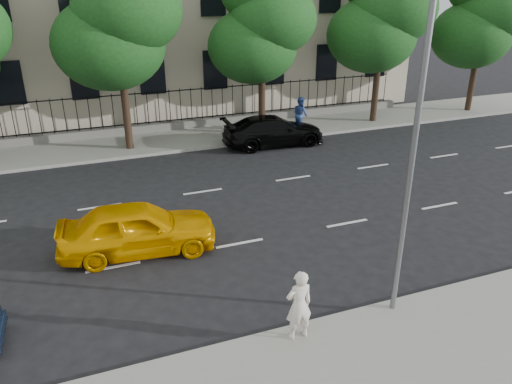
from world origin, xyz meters
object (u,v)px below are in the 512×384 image
(street_light, at_px, (403,113))
(yellow_taxi, at_px, (137,228))
(black_sedan, at_px, (274,131))
(woman_near, at_px, (299,305))

(street_light, height_order, yellow_taxi, street_light)
(black_sedan, relative_size, woman_near, 2.89)
(black_sedan, xyz_separation_m, woman_near, (-5.24, -13.94, 0.29))
(street_light, relative_size, yellow_taxi, 1.68)
(black_sedan, distance_m, woman_near, 14.89)
(black_sedan, bearing_deg, woman_near, 161.90)
(street_light, xyz_separation_m, yellow_taxi, (-5.61, 4.93, -4.33))
(yellow_taxi, relative_size, black_sedan, 0.93)
(black_sedan, bearing_deg, street_light, 171.94)
(street_light, xyz_separation_m, black_sedan, (2.47, 13.27, -4.40))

